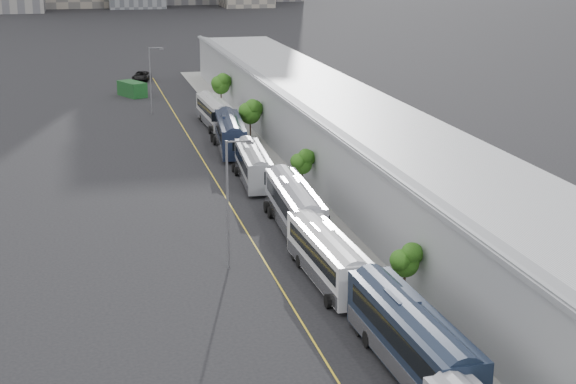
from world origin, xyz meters
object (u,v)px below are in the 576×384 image
object	(u,v)px
bus_1	(411,344)
bus_6	(214,114)
bus_2	(328,261)
bus_4	(253,168)
shipping_container	(132,89)
bus_5	(230,137)
suv	(141,76)
street_lamp_near	(230,196)
bus_3	(294,210)
street_lamp_far	(152,76)

from	to	relation	value
bus_1	bus_6	bearing A→B (deg)	88.15
bus_1	bus_2	bearing A→B (deg)	91.18
bus_2	bus_6	bearing A→B (deg)	87.70
bus_4	shipping_container	distance (m)	55.00
bus_5	bus_6	xyz separation A→B (m)	(0.36, 14.45, -0.11)
bus_4	suv	world-z (taller)	bus_4
bus_1	street_lamp_near	bearing A→B (deg)	108.68
bus_4	bus_5	xyz separation A→B (m)	(0.17, 14.23, 0.17)
bus_5	shipping_container	distance (m)	41.03
bus_1	bus_4	size ratio (longest dim) A/B	1.12
bus_2	street_lamp_near	xyz separation A→B (m)	(-6.16, 4.27, 3.96)
bus_4	street_lamp_near	distance (m)	24.29
bus_2	bus_3	size ratio (longest dim) A/B	0.93
shipping_container	street_lamp_far	bearing A→B (deg)	-108.22
street_lamp_far	bus_1	bearing A→B (deg)	-84.89
bus_5	bus_1	bearing A→B (deg)	-83.93
bus_6	street_lamp_far	world-z (taller)	street_lamp_far
bus_3	bus_4	bearing A→B (deg)	94.40
street_lamp_near	bus_1	bearing A→B (deg)	-69.35
street_lamp_near	bus_2	bearing A→B (deg)	-34.69
suv	shipping_container	bearing A→B (deg)	-85.85
street_lamp_near	street_lamp_far	size ratio (longest dim) A/B	1.04
bus_3	shipping_container	distance (m)	70.18
bus_2	bus_6	size ratio (longest dim) A/B	1.00
street_lamp_far	shipping_container	xyz separation A→B (m)	(-1.82, 15.50, -4.18)
bus_1	bus_3	xyz separation A→B (m)	(-0.20, 26.27, -0.03)
bus_5	shipping_container	size ratio (longest dim) A/B	2.57
bus_3	suv	bearing A→B (deg)	96.79
bus_1	suv	bearing A→B (deg)	91.33
bus_5	bus_4	bearing A→B (deg)	-85.12
bus_3	bus_4	size ratio (longest dim) A/B	1.11
bus_2	suv	distance (m)	97.65
bus_6	shipping_container	world-z (taller)	bus_6
bus_3	bus_6	distance (m)	43.94
bus_3	shipping_container	xyz separation A→B (m)	(-8.82, 69.62, -0.51)
bus_2	bus_4	distance (m)	27.38
bus_2	street_lamp_near	distance (m)	8.48
bus_5	street_lamp_near	bearing A→B (deg)	-94.23
suv	bus_1	bearing A→B (deg)	-73.21
bus_2	bus_3	distance (m)	12.14
shipping_container	bus_4	bearing A→B (deg)	-106.21
shipping_container	suv	distance (m)	15.96
bus_4	suv	xyz separation A→B (m)	(-5.75, 70.11, -0.68)
street_lamp_near	bus_6	bearing A→B (deg)	82.53
bus_2	bus_1	bearing A→B (deg)	-88.50
bus_4	bus_5	world-z (taller)	bus_5
bus_1	bus_4	bearing A→B (deg)	88.96
suv	bus_3	bearing A→B (deg)	-72.33
bus_1	bus_5	xyz separation A→B (m)	(-0.51, 55.76, -0.02)
bus_3	bus_6	bearing A→B (deg)	92.54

